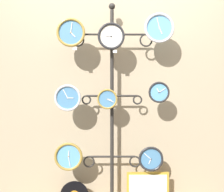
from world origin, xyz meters
The scene contains 13 objects.
shop_wall centered at (0.00, 0.57, 1.40)m, with size 4.40×0.04×2.80m.
display_stand centered at (0.00, 0.41, 0.70)m, with size 0.80×0.40×2.10m.
clock_top_left centered at (-0.39, 0.31, 1.79)m, with size 0.27×0.04×0.27m.
clock_top_center centered at (-0.01, 0.31, 1.76)m, with size 0.26×0.04×0.26m.
clock_top_right centered at (0.45, 0.32, 1.83)m, with size 0.29×0.04×0.29m.
clock_middle_left centered at (-0.42, 0.31, 1.17)m, with size 0.25×0.04×0.25m.
clock_middle_center centered at (-0.05, 0.31, 1.16)m, with size 0.19×0.04×0.19m.
clock_middle_right centered at (0.45, 0.32, 1.22)m, with size 0.20×0.04×0.20m.
clock_bottom_left centered at (-0.42, 0.31, 0.61)m, with size 0.27×0.04×0.27m.
clock_bottom_right centered at (0.37, 0.32, 0.58)m, with size 0.24×0.04×0.24m.
picture_frame centered at (0.36, 0.39, 0.25)m, with size 0.42×0.02×0.37m.
price_tag_upper centered at (-0.35, 0.31, 1.64)m, with size 0.04×0.00×0.03m.
price_tag_mid centered at (0.03, 0.31, 1.61)m, with size 0.04×0.00×0.03m.
Camera 1 is at (-0.03, -2.17, 1.25)m, focal length 42.00 mm.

